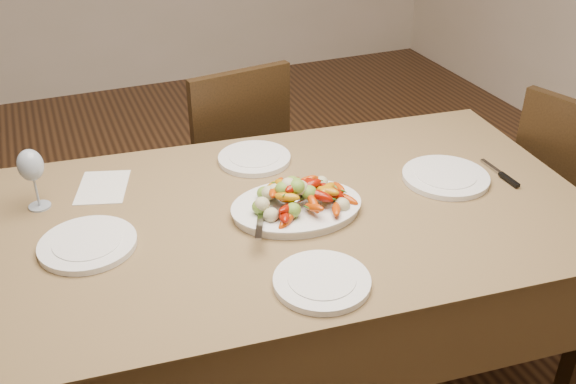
% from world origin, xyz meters
% --- Properties ---
extents(floor, '(6.00, 6.00, 0.00)m').
position_xyz_m(floor, '(0.00, 0.00, 0.00)').
color(floor, '#3C2412').
rests_on(floor, ground).
extents(dining_table, '(1.93, 1.21, 0.76)m').
position_xyz_m(dining_table, '(0.06, -0.17, 0.38)').
color(dining_table, brown).
rests_on(dining_table, ground).
extents(chair_far, '(0.48, 0.48, 0.95)m').
position_xyz_m(chair_far, '(0.12, 0.71, 0.47)').
color(chair_far, black).
rests_on(chair_far, ground).
extents(serving_platter, '(0.41, 0.32, 0.02)m').
position_xyz_m(serving_platter, '(0.08, -0.19, 0.77)').
color(serving_platter, white).
rests_on(serving_platter, dining_table).
extents(roasted_vegetables, '(0.33, 0.24, 0.09)m').
position_xyz_m(roasted_vegetables, '(0.08, -0.19, 0.83)').
color(roasted_vegetables, '#780D02').
rests_on(roasted_vegetables, serving_platter).
extents(serving_spoon, '(0.28, 0.16, 0.03)m').
position_xyz_m(serving_spoon, '(0.01, -0.23, 0.81)').
color(serving_spoon, '#9EA0A8').
rests_on(serving_spoon, serving_platter).
extents(plate_left, '(0.27, 0.27, 0.02)m').
position_xyz_m(plate_left, '(-0.52, -0.14, 0.77)').
color(plate_left, white).
rests_on(plate_left, dining_table).
extents(plate_right, '(0.28, 0.28, 0.02)m').
position_xyz_m(plate_right, '(0.60, -0.19, 0.77)').
color(plate_right, white).
rests_on(plate_right, dining_table).
extents(plate_far, '(0.25, 0.25, 0.02)m').
position_xyz_m(plate_far, '(0.07, 0.16, 0.77)').
color(plate_far, white).
rests_on(plate_far, dining_table).
extents(plate_near, '(0.25, 0.25, 0.02)m').
position_xyz_m(plate_near, '(0.01, -0.53, 0.77)').
color(plate_near, white).
rests_on(plate_near, dining_table).
extents(wine_glass, '(0.08, 0.08, 0.20)m').
position_xyz_m(wine_glass, '(-0.63, 0.12, 0.86)').
color(wine_glass, '#8C99A5').
rests_on(wine_glass, dining_table).
extents(menu_card, '(0.20, 0.24, 0.00)m').
position_xyz_m(menu_card, '(-0.44, 0.17, 0.76)').
color(menu_card, silver).
rests_on(menu_card, dining_table).
extents(table_knife, '(0.02, 0.20, 0.01)m').
position_xyz_m(table_knife, '(0.79, -0.24, 0.76)').
color(table_knife, '#9EA0A8').
rests_on(table_knife, dining_table).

